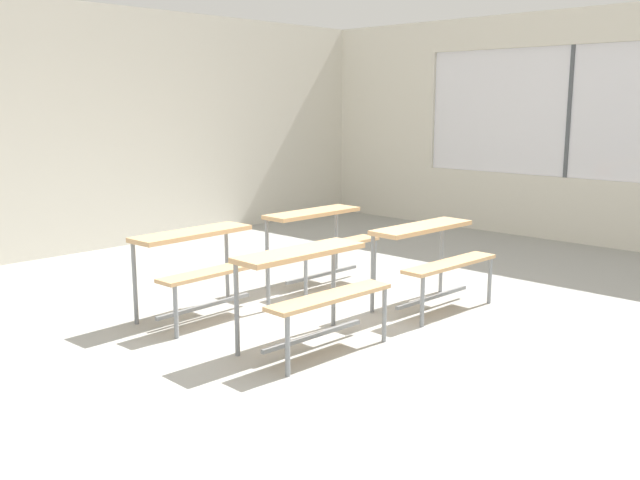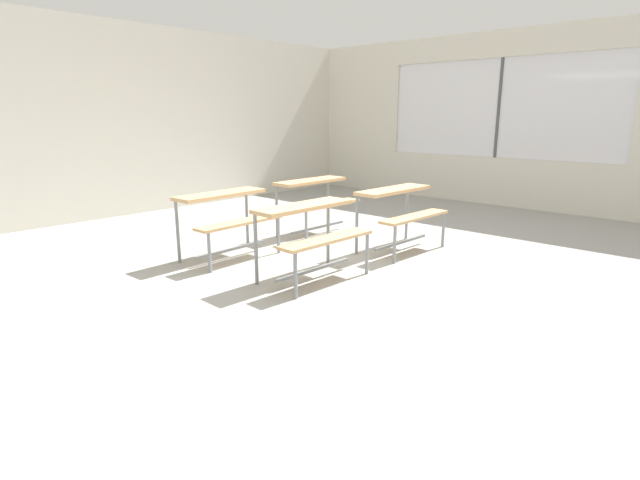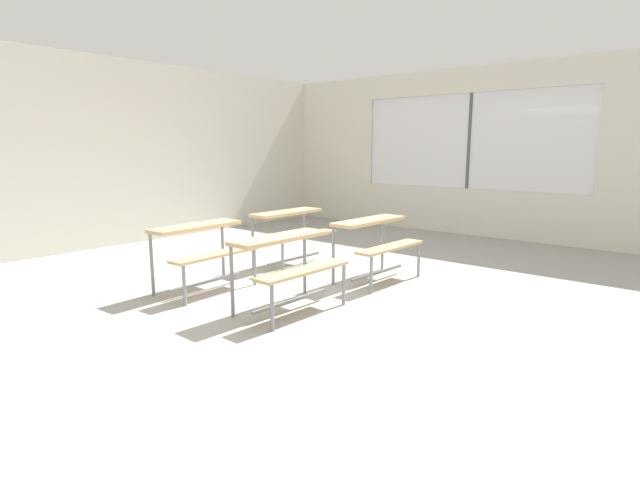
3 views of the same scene
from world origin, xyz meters
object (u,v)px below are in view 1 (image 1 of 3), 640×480
desk_bench_r0c0 (310,275)px  desk_bench_r1c0 (201,253)px  desk_bench_r1c1 (320,229)px  desk_bench_r0c1 (431,246)px

desk_bench_r0c0 → desk_bench_r1c0: 1.23m
desk_bench_r1c1 → desk_bench_r0c0: bearing=-137.6°
desk_bench_r0c1 → desk_bench_r1c0: same height
desk_bench_r0c1 → desk_bench_r1c0: 2.03m
desk_bench_r0c1 → desk_bench_r0c0: bearing=-178.9°
desk_bench_r0c1 → desk_bench_r1c1: same height
desk_bench_r0c0 → desk_bench_r0c1: same height
desk_bench_r0c0 → desk_bench_r0c1: size_ratio=1.00×
desk_bench_r0c0 → desk_bench_r1c0: (-0.09, 1.23, 0.00)m
desk_bench_r0c0 → desk_bench_r1c1: same height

